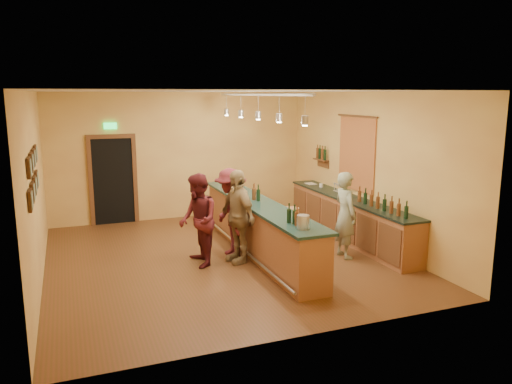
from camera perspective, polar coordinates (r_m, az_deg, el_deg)
name	(u,v)px	position (r m, az deg, el deg)	size (l,w,h in m)	color
floor	(222,257)	(9.90, -3.88, -7.44)	(7.00, 7.00, 0.00)	#573918
ceiling	(220,91)	(9.39, -4.14, 11.42)	(6.50, 7.00, 0.02)	silver
wall_back	(181,156)	(12.87, -8.58, 4.10)	(6.50, 0.02, 3.20)	#BF8347
wall_front	(302,219)	(6.31, 5.33, -3.11)	(6.50, 0.02, 3.20)	#BF8347
wall_left	(35,188)	(9.13, -23.91, 0.40)	(0.02, 7.00, 3.20)	#BF8347
wall_right	(367,168)	(10.90, 12.58, 2.70)	(0.02, 7.00, 3.20)	#BF8347
doorway	(113,178)	(12.66, -16.02, 1.51)	(1.15, 0.09, 2.48)	black
tapestry	(357,154)	(11.19, 11.42, 4.25)	(0.03, 1.40, 1.60)	#A22820
bottle_shelf	(321,155)	(12.46, 7.48, 4.21)	(0.17, 0.55, 0.54)	#543619
picture_grid	(34,174)	(8.33, -24.06, 1.89)	(0.06, 2.20, 0.70)	#382111
back_counter	(349,218)	(11.11, 10.62, -2.92)	(0.60, 4.55, 1.27)	brown
tasting_bar	(258,224)	(9.96, 0.24, -3.65)	(0.74, 5.10, 1.38)	brown
pendant_track	(258,103)	(9.63, 0.25, 10.15)	(0.11, 4.60, 0.50)	silver
bartender	(345,215)	(9.81, 10.17, -2.61)	(0.62, 0.41, 1.69)	gray
customer_a	(198,220)	(9.25, -6.63, -3.24)	(0.84, 0.66, 1.73)	#59191E
customer_b	(237,216)	(9.40, -2.13, -2.79)	(1.04, 0.43, 1.78)	#997A51
customer_c	(231,213)	(9.77, -2.89, -2.36)	(1.13, 0.65, 1.74)	#59191E
bar_stool	(291,214)	(10.78, 4.00, -2.57)	(0.36, 0.36, 0.74)	#966D43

